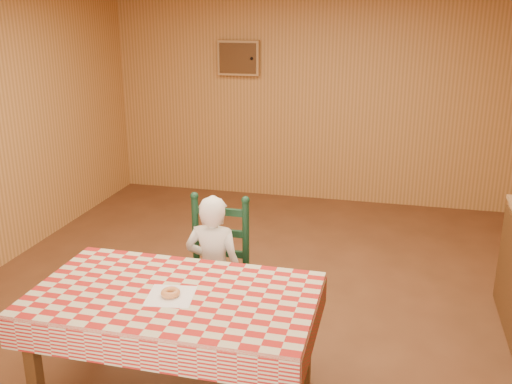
{
  "coord_description": "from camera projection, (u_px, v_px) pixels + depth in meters",
  "views": [
    {
      "loc": [
        1.03,
        -3.95,
        2.33
      ],
      "look_at": [
        0.0,
        0.2,
        0.95
      ],
      "focal_mm": 40.0,
      "sensor_mm": 36.0,
      "label": 1
    }
  ],
  "objects": [
    {
      "name": "seated_child",
      "position": [
        214.0,
        271.0,
        4.03
      ],
      "size": [
        0.41,
        0.27,
        1.12
      ],
      "primitive_type": "imported",
      "rotation": [
        0.0,
        0.0,
        3.14
      ],
      "color": "white",
      "rests_on": "ground"
    },
    {
      "name": "ladder_chair",
      "position": [
        216.0,
        275.0,
        4.1
      ],
      "size": [
        0.44,
        0.4,
        1.08
      ],
      "color": "black",
      "rests_on": "ground"
    },
    {
      "name": "napkin",
      "position": [
        171.0,
        296.0,
        3.24
      ],
      "size": [
        0.29,
        0.29,
        0.0
      ],
      "primitive_type": "cube",
      "rotation": [
        0.0,
        0.0,
        0.15
      ],
      "color": "white",
      "rests_on": "dining_table"
    },
    {
      "name": "donut",
      "position": [
        170.0,
        293.0,
        3.24
      ],
      "size": [
        0.14,
        0.14,
        0.04
      ],
      "primitive_type": "torus",
      "rotation": [
        0.0,
        0.0,
        -0.27
      ],
      "color": "#D7884D",
      "rests_on": "napkin"
    },
    {
      "name": "cabin_walls",
      "position": [
        266.0,
        75.0,
        4.53
      ],
      "size": [
        5.1,
        6.05,
        2.65
      ],
      "color": "#C48947",
      "rests_on": "ground"
    },
    {
      "name": "dining_table",
      "position": [
        175.0,
        305.0,
        3.32
      ],
      "size": [
        1.66,
        0.96,
        0.77
      ],
      "color": "#523116",
      "rests_on": "ground"
    },
    {
      "name": "ground",
      "position": [
        250.0,
        311.0,
        4.6
      ],
      "size": [
        6.0,
        6.0,
        0.0
      ],
      "primitive_type": "plane",
      "color": "brown",
      "rests_on": "ground"
    }
  ]
}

